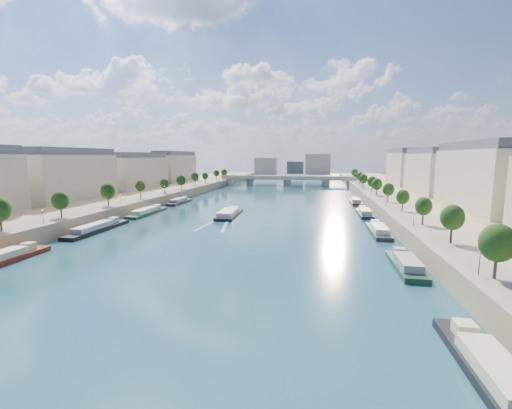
% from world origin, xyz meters
% --- Properties ---
extents(ground, '(700.00, 700.00, 0.00)m').
position_xyz_m(ground, '(0.00, 100.00, 0.00)').
color(ground, '#0B2834').
rests_on(ground, ground).
extents(quay_left, '(44.00, 520.00, 5.00)m').
position_xyz_m(quay_left, '(-72.00, 100.00, 2.50)').
color(quay_left, '#9E8460').
rests_on(quay_left, ground).
extents(quay_right, '(44.00, 520.00, 5.00)m').
position_xyz_m(quay_right, '(72.00, 100.00, 2.50)').
color(quay_right, '#9E8460').
rests_on(quay_right, ground).
extents(pave_left, '(14.00, 520.00, 0.10)m').
position_xyz_m(pave_left, '(-57.00, 100.00, 5.05)').
color(pave_left, gray).
rests_on(pave_left, quay_left).
extents(pave_right, '(14.00, 520.00, 0.10)m').
position_xyz_m(pave_right, '(57.00, 100.00, 5.05)').
color(pave_right, gray).
rests_on(pave_right, quay_right).
extents(trees_left, '(4.80, 268.80, 8.26)m').
position_xyz_m(trees_left, '(-55.00, 102.00, 10.48)').
color(trees_left, '#382B1E').
rests_on(trees_left, ground).
extents(trees_right, '(4.80, 268.80, 8.26)m').
position_xyz_m(trees_right, '(55.00, 110.00, 10.48)').
color(trees_right, '#382B1E').
rests_on(trees_right, ground).
extents(lamps_left, '(0.36, 200.36, 4.28)m').
position_xyz_m(lamps_left, '(-52.50, 90.00, 7.78)').
color(lamps_left, black).
rests_on(lamps_left, ground).
extents(lamps_right, '(0.36, 200.36, 4.28)m').
position_xyz_m(lamps_right, '(52.50, 105.00, 7.78)').
color(lamps_right, black).
rests_on(lamps_right, ground).
extents(buildings_left, '(16.00, 226.00, 23.20)m').
position_xyz_m(buildings_left, '(-85.00, 112.00, 16.45)').
color(buildings_left, '#B7A78D').
rests_on(buildings_left, ground).
extents(buildings_right, '(16.00, 226.00, 23.20)m').
position_xyz_m(buildings_right, '(85.00, 112.00, 16.45)').
color(buildings_right, '#B7A78D').
rests_on(buildings_right, ground).
extents(skyline, '(79.00, 42.00, 22.00)m').
position_xyz_m(skyline, '(3.19, 319.52, 14.66)').
color(skyline, '#B7A78D').
rests_on(skyline, ground).
extents(bridge, '(112.00, 12.00, 8.15)m').
position_xyz_m(bridge, '(0.00, 233.44, 5.08)').
color(bridge, '#C1B79E').
rests_on(bridge, ground).
extents(tour_barge, '(8.32, 25.28, 3.58)m').
position_xyz_m(tour_barge, '(-9.94, 79.82, 0.89)').
color(tour_barge, black).
rests_on(tour_barge, ground).
extents(wake, '(10.75, 26.02, 0.04)m').
position_xyz_m(wake, '(-9.94, 63.15, 0.02)').
color(wake, silver).
rests_on(wake, ground).
extents(moored_barges_left, '(5.00, 158.13, 3.60)m').
position_xyz_m(moored_barges_left, '(-45.50, 44.96, 0.84)').
color(moored_barges_left, '#1A253A').
rests_on(moored_barges_left, ground).
extents(moored_barges_right, '(5.00, 165.46, 3.60)m').
position_xyz_m(moored_barges_right, '(45.50, 56.25, 0.84)').
color(moored_barges_right, black).
rests_on(moored_barges_right, ground).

